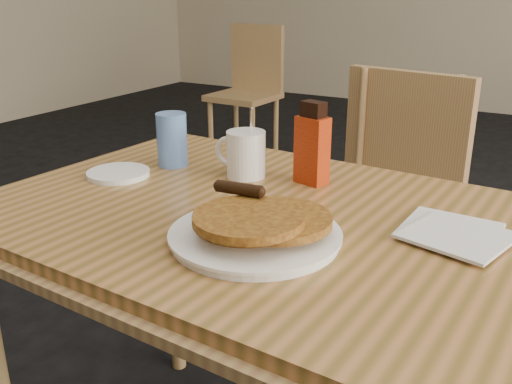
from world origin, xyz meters
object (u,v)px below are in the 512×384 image
pancake_plate (256,228)px  blue_tumbler (172,140)px  main_table (272,232)px  chair_wall_extra (250,80)px  chair_main_far (392,195)px  coffee_mug (245,153)px  syrup_bottle (312,146)px

pancake_plate → blue_tumbler: size_ratio=2.32×
main_table → blue_tumbler: size_ratio=9.68×
chair_wall_extra → chair_main_far: bearing=-46.1°
chair_main_far → chair_wall_extra: bearing=143.2°
chair_wall_extra → coffee_mug: 2.75m
coffee_mug → chair_main_far: bearing=63.3°
main_table → pancake_plate: (0.04, -0.13, 0.07)m
chair_main_far → pancake_plate: bearing=-77.1°
syrup_bottle → chair_wall_extra: bearing=138.1°
syrup_bottle → pancake_plate: bearing=-67.0°
pancake_plate → coffee_mug: (-0.20, 0.30, 0.03)m
main_table → chair_wall_extra: size_ratio=1.37×
chair_wall_extra → blue_tumbler: (1.18, -2.38, 0.27)m
pancake_plate → blue_tumbler: blue_tumbler is taller
main_table → coffee_mug: coffee_mug is taller
chair_main_far → coffee_mug: (-0.19, -0.58, 0.25)m
chair_main_far → pancake_plate: chair_main_far is taller
main_table → chair_main_far: size_ratio=1.36×
pancake_plate → syrup_bottle: bearing=98.2°
coffee_mug → syrup_bottle: size_ratio=0.91×
pancake_plate → blue_tumbler: 0.49m
main_table → pancake_plate: bearing=-73.7°
chair_main_far → pancake_plate: 0.90m
chair_main_far → blue_tumbler: 0.75m
chair_wall_extra → blue_tumbler: size_ratio=7.04×
coffee_mug → main_table: bearing=-54.5°
main_table → chair_main_far: chair_main_far is taller
chair_wall_extra → coffee_mug: coffee_mug is taller
chair_main_far → coffee_mug: chair_main_far is taller
chair_wall_extra → pancake_plate: (1.57, -2.66, 0.23)m
syrup_bottle → chair_main_far: bearing=101.2°
pancake_plate → syrup_bottle: 0.34m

